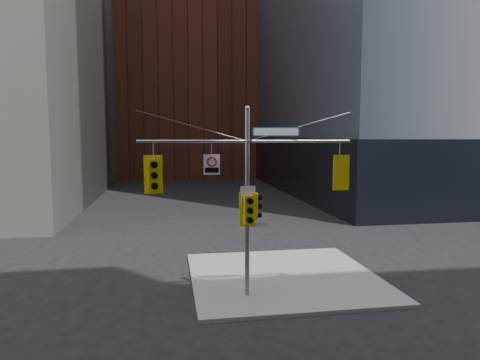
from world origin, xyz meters
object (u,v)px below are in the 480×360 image
object	(u,v)px
traffic_light_west_arm	(154,175)
traffic_light_east_arm	(339,172)
traffic_light_pole_front	(249,210)
regulatory_sign_arm	(212,164)
traffic_light_pole_side	(256,206)
street_sign_blade	(276,132)
signal_assembly	(247,184)

from	to	relation	value
traffic_light_west_arm	traffic_light_east_arm	xyz separation A→B (m)	(7.03, -0.01, -0.00)
traffic_light_pole_front	regulatory_sign_arm	distance (m)	2.16
traffic_light_pole_side	street_sign_blade	distance (m)	2.89
traffic_light_pole_side	street_sign_blade	xyz separation A→B (m)	(0.76, -0.00, 2.79)
traffic_light_west_arm	traffic_light_east_arm	size ratio (longest dim) A/B	1.05
traffic_light_west_arm	street_sign_blade	xyz separation A→B (m)	(4.50, -0.01, 1.55)
traffic_light_west_arm	traffic_light_east_arm	world-z (taller)	traffic_light_west_arm
traffic_light_west_arm	traffic_light_pole_side	size ratio (longest dim) A/B	1.41
traffic_light_east_arm	street_sign_blade	size ratio (longest dim) A/B	0.76
traffic_light_east_arm	traffic_light_pole_front	distance (m)	3.86
traffic_light_west_arm	traffic_light_pole_side	bearing A→B (deg)	-7.15
traffic_light_pole_front	signal_assembly	bearing A→B (deg)	85.25
traffic_light_pole_side	regulatory_sign_arm	xyz separation A→B (m)	(-1.65, -0.02, 1.62)
traffic_light_pole_front	street_sign_blade	bearing A→B (deg)	9.35
traffic_light_pole_side	traffic_light_pole_front	world-z (taller)	traffic_light_pole_front
traffic_light_pole_side	traffic_light_east_arm	bearing A→B (deg)	-85.79
street_sign_blade	regulatory_sign_arm	distance (m)	2.68
traffic_light_west_arm	traffic_light_pole_front	xyz separation A→B (m)	(3.42, -0.28, -1.32)
signal_assembly	regulatory_sign_arm	xyz separation A→B (m)	(-1.33, -0.02, 0.76)
signal_assembly	traffic_light_west_arm	bearing A→B (deg)	179.77
regulatory_sign_arm	street_sign_blade	bearing A→B (deg)	6.88
signal_assembly	traffic_light_east_arm	xyz separation A→B (m)	(3.61, 0.00, 0.38)
regulatory_sign_arm	signal_assembly	bearing A→B (deg)	7.19
signal_assembly	street_sign_blade	bearing A→B (deg)	0.17
regulatory_sign_arm	traffic_light_pole_front	bearing A→B (deg)	-4.19
traffic_light_west_arm	regulatory_sign_arm	bearing A→B (deg)	-7.93
traffic_light_west_arm	street_sign_blade	world-z (taller)	street_sign_blade
traffic_light_east_arm	traffic_light_pole_front	xyz separation A→B (m)	(-3.61, -0.27, -1.32)
traffic_light_west_arm	traffic_light_pole_side	world-z (taller)	traffic_light_west_arm
signal_assembly	traffic_light_pole_front	bearing A→B (deg)	-90.11
traffic_light_east_arm	traffic_light_pole_side	xyz separation A→B (m)	(-3.29, 0.00, -1.24)
traffic_light_west_arm	traffic_light_pole_front	world-z (taller)	traffic_light_west_arm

